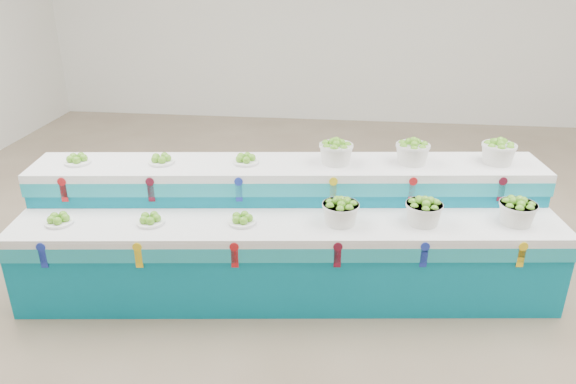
# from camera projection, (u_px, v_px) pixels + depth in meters

# --- Properties ---
(ground) EXTENTS (10.00, 10.00, 0.00)m
(ground) POSITION_uv_depth(u_px,v_px,m) (329.00, 276.00, 4.90)
(ground) COLOR brown
(ground) RESTS_ON ground
(display_stand) EXTENTS (4.53, 1.65, 1.02)m
(display_stand) POSITION_uv_depth(u_px,v_px,m) (288.00, 230.00, 4.63)
(display_stand) COLOR #067A98
(display_stand) RESTS_ON ground
(plate_lower_left) EXTENTS (0.25, 0.25, 0.09)m
(plate_lower_left) POSITION_uv_depth(u_px,v_px,m) (59.00, 219.00, 4.27)
(plate_lower_left) COLOR white
(plate_lower_left) RESTS_ON display_stand
(plate_lower_mid) EXTENTS (0.25, 0.25, 0.09)m
(plate_lower_mid) POSITION_uv_depth(u_px,v_px,m) (150.00, 218.00, 4.27)
(plate_lower_mid) COLOR white
(plate_lower_mid) RESTS_ON display_stand
(plate_lower_right) EXTENTS (0.25, 0.25, 0.09)m
(plate_lower_right) POSITION_uv_depth(u_px,v_px,m) (242.00, 218.00, 4.27)
(plate_lower_right) COLOR white
(plate_lower_right) RESTS_ON display_stand
(basket_lower_left) EXTENTS (0.32, 0.32, 0.21)m
(basket_lower_left) POSITION_uv_depth(u_px,v_px,m) (341.00, 211.00, 4.25)
(basket_lower_left) COLOR silver
(basket_lower_left) RESTS_ON display_stand
(basket_lower_mid) EXTENTS (0.32, 0.32, 0.21)m
(basket_lower_mid) POSITION_uv_depth(u_px,v_px,m) (424.00, 211.00, 4.25)
(basket_lower_mid) COLOR silver
(basket_lower_mid) RESTS_ON display_stand
(basket_lower_right) EXTENTS (0.32, 0.32, 0.21)m
(basket_lower_right) POSITION_uv_depth(u_px,v_px,m) (517.00, 211.00, 4.25)
(basket_lower_right) COLOR silver
(basket_lower_right) RESTS_ON display_stand
(plate_upper_left) EXTENTS (0.25, 0.25, 0.09)m
(plate_upper_left) POSITION_uv_depth(u_px,v_px,m) (77.00, 159.00, 4.65)
(plate_upper_left) COLOR white
(plate_upper_left) RESTS_ON display_stand
(plate_upper_mid) EXTENTS (0.25, 0.25, 0.09)m
(plate_upper_mid) POSITION_uv_depth(u_px,v_px,m) (161.00, 158.00, 4.65)
(plate_upper_mid) COLOR white
(plate_upper_mid) RESTS_ON display_stand
(plate_upper_right) EXTENTS (0.25, 0.25, 0.09)m
(plate_upper_right) POSITION_uv_depth(u_px,v_px,m) (245.00, 158.00, 4.65)
(plate_upper_right) COLOR white
(plate_upper_right) RESTS_ON display_stand
(basket_upper_left) EXTENTS (0.32, 0.32, 0.21)m
(basket_upper_left) POSITION_uv_depth(u_px,v_px,m) (336.00, 152.00, 4.63)
(basket_upper_left) COLOR silver
(basket_upper_left) RESTS_ON display_stand
(basket_upper_mid) EXTENTS (0.32, 0.32, 0.21)m
(basket_upper_mid) POSITION_uv_depth(u_px,v_px,m) (412.00, 152.00, 4.63)
(basket_upper_mid) COLOR silver
(basket_upper_mid) RESTS_ON display_stand
(basket_upper_right) EXTENTS (0.32, 0.32, 0.21)m
(basket_upper_right) POSITION_uv_depth(u_px,v_px,m) (498.00, 151.00, 4.63)
(basket_upper_right) COLOR silver
(basket_upper_right) RESTS_ON display_stand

